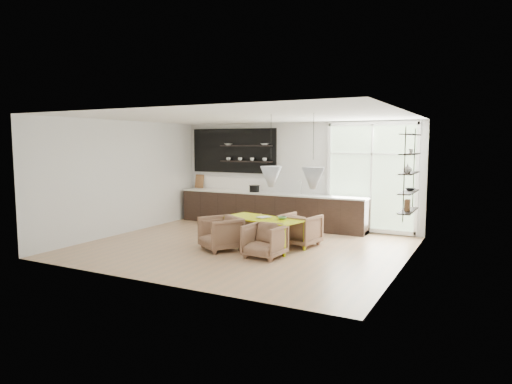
% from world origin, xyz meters
% --- Properties ---
extents(room, '(7.02, 6.01, 2.91)m').
position_xyz_m(room, '(0.58, 1.10, 1.46)').
color(room, tan).
rests_on(room, ground).
extents(kitchen_run, '(5.54, 0.69, 2.75)m').
position_xyz_m(kitchen_run, '(-0.69, 2.69, 0.60)').
color(kitchen_run, black).
rests_on(kitchen_run, ground).
extents(right_shelving, '(0.26, 1.22, 1.90)m').
position_xyz_m(right_shelving, '(3.36, 1.17, 1.65)').
color(right_shelving, black).
rests_on(right_shelving, ground).
extents(dining_table, '(1.96, 1.19, 0.67)m').
position_xyz_m(dining_table, '(0.43, 0.17, 0.62)').
color(dining_table, '#A5B300').
rests_on(dining_table, ground).
extents(armchair_back_left, '(0.85, 0.86, 0.60)m').
position_xyz_m(armchair_back_left, '(-0.01, 0.85, 0.30)').
color(armchair_back_left, brown).
rests_on(armchair_back_left, ground).
extents(armchair_back_right, '(0.91, 0.93, 0.73)m').
position_xyz_m(armchair_back_right, '(1.09, 0.76, 0.37)').
color(armchair_back_right, brown).
rests_on(armchair_back_right, ground).
extents(armchair_front_left, '(1.09, 1.10, 0.73)m').
position_xyz_m(armchair_front_left, '(-0.29, -0.45, 0.37)').
color(armchair_front_left, brown).
rests_on(armchair_front_left, ground).
extents(armchair_front_right, '(0.78, 0.80, 0.69)m').
position_xyz_m(armchair_front_right, '(0.86, -0.60, 0.34)').
color(armchair_front_right, brown).
rests_on(armchair_front_right, ground).
extents(wire_stool, '(0.34, 0.34, 0.43)m').
position_xyz_m(wire_stool, '(-0.46, 0.65, 0.28)').
color(wire_stool, black).
rests_on(wire_stool, ground).
extents(table_book, '(0.33, 0.37, 0.03)m').
position_xyz_m(table_book, '(0.34, 0.25, 0.68)').
color(table_book, white).
rests_on(table_book, dining_table).
extents(table_bowl, '(0.21, 0.21, 0.06)m').
position_xyz_m(table_bowl, '(0.88, 0.22, 0.70)').
color(table_bowl, '#55865A').
rests_on(table_bowl, dining_table).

